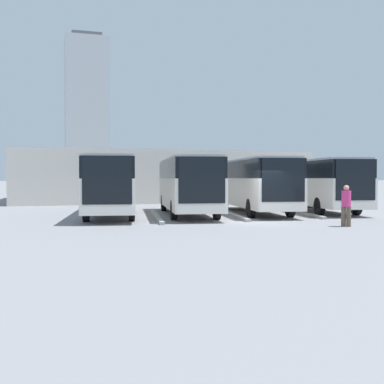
% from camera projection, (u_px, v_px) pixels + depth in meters
% --- Properties ---
extents(ground_plane, '(600.00, 600.00, 0.00)m').
position_uv_depth(ground_plane, '(260.00, 222.00, 23.42)').
color(ground_plane, gray).
extents(bus_0, '(4.20, 11.38, 3.25)m').
position_uv_depth(bus_0, '(315.00, 183.00, 30.72)').
color(bus_0, silver).
rests_on(bus_0, ground_plane).
extents(curb_divider_0, '(1.48, 7.91, 0.15)m').
position_uv_depth(curb_divider_0, '(297.00, 212.00, 28.58)').
color(curb_divider_0, '#9E9E99').
rests_on(curb_divider_0, ground_plane).
extents(bus_1, '(4.20, 11.38, 3.25)m').
position_uv_depth(bus_1, '(254.00, 183.00, 29.27)').
color(bus_1, silver).
rests_on(bus_1, ground_plane).
extents(curb_divider_1, '(1.48, 7.91, 0.15)m').
position_uv_depth(curb_divider_1, '(231.00, 214.00, 27.12)').
color(curb_divider_1, '#9E9E99').
rests_on(curb_divider_1, ground_plane).
extents(bus_2, '(4.20, 11.38, 3.25)m').
position_uv_depth(bus_2, '(187.00, 183.00, 27.78)').
color(bus_2, silver).
rests_on(bus_2, ground_plane).
extents(curb_divider_2, '(1.48, 7.91, 0.15)m').
position_uv_depth(curb_divider_2, '(157.00, 217.00, 25.64)').
color(curb_divider_2, '#9E9E99').
rests_on(curb_divider_2, ground_plane).
extents(bus_3, '(4.20, 11.38, 3.25)m').
position_uv_depth(bus_3, '(111.00, 184.00, 26.87)').
color(bus_3, silver).
rests_on(bus_3, ground_plane).
extents(pedestrian, '(0.57, 0.57, 1.82)m').
position_uv_depth(pedestrian, '(346.00, 204.00, 21.09)').
color(pedestrian, brown).
rests_on(pedestrian, ground_plane).
extents(station_building, '(25.69, 15.91, 4.44)m').
position_uv_depth(station_building, '(156.00, 177.00, 45.63)').
color(station_building, beige).
rests_on(station_building, ground_plane).
extents(office_tower, '(21.80, 21.80, 77.09)m').
position_uv_depth(office_tower, '(86.00, 110.00, 253.93)').
color(office_tower, '#ADB2B7').
rests_on(office_tower, ground_plane).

